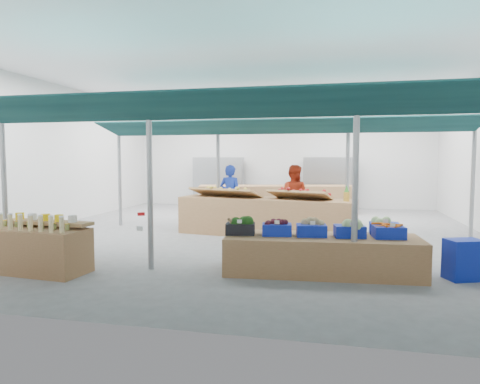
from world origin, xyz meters
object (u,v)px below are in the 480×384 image
at_px(bottle_shelf, 40,248).
at_px(vendor_left, 230,196).
at_px(fruit_counter, 266,217).
at_px(vendor_right, 293,197).
at_px(veg_counter, 322,255).
at_px(crate_stack, 464,260).

height_order(bottle_shelf, vendor_left, vendor_left).
distance_m(bottle_shelf, vendor_left, 5.86).
bearing_deg(fruit_counter, vendor_left, 146.24).
bearing_deg(vendor_right, veg_counter, 110.34).
distance_m(crate_stack, vendor_left, 6.67).
relative_size(fruit_counter, crate_stack, 6.81).
bearing_deg(crate_stack, vendor_right, 125.93).
bearing_deg(veg_counter, crate_stack, -1.61).
relative_size(bottle_shelf, veg_counter, 0.54).
bearing_deg(vendor_left, veg_counter, 129.95).
bearing_deg(bottle_shelf, vendor_right, 59.80).
xyz_separation_m(bottle_shelf, vendor_right, (3.86, 5.47, 0.48)).
relative_size(veg_counter, vendor_left, 1.83).
xyz_separation_m(veg_counter, vendor_right, (-0.92, 4.49, 0.58)).
bearing_deg(crate_stack, fruit_counter, 138.96).
xyz_separation_m(bottle_shelf, crate_stack, (7.04, 1.07, -0.09)).
bearing_deg(vendor_right, vendor_left, 8.75).
bearing_deg(bottle_shelf, veg_counter, 16.53).
height_order(crate_stack, vendor_left, vendor_left).
bearing_deg(fruit_counter, vendor_right, 70.14).
bearing_deg(vendor_right, crate_stack, 134.68).
distance_m(veg_counter, fruit_counter, 3.72).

